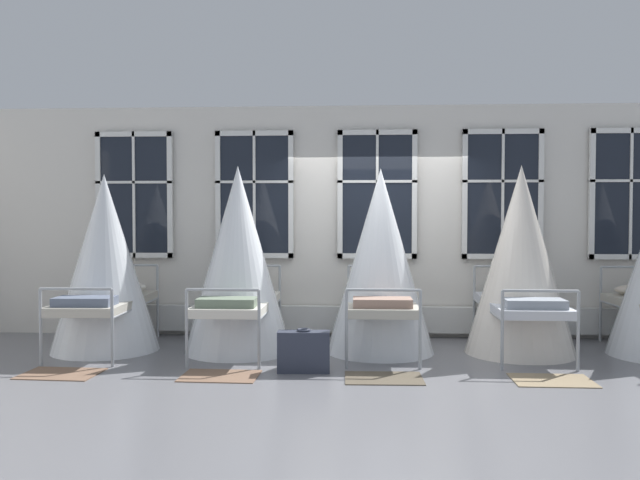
{
  "coord_description": "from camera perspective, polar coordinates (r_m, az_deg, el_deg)",
  "views": [
    {
      "loc": [
        -0.28,
        -7.95,
        1.66
      ],
      "look_at": [
        -0.73,
        0.08,
        1.38
      ],
      "focal_mm": 36.76,
      "sensor_mm": 36.0,
      "label": 1
    }
  ],
  "objects": [
    {
      "name": "ground",
      "position": [
        8.13,
        5.21,
        -9.84
      ],
      "size": [
        22.88,
        22.88,
        0.0
      ],
      "primitive_type": "plane",
      "color": "slate"
    },
    {
      "name": "back_wall_with_windows",
      "position": [
        9.19,
        4.97,
        1.62
      ],
      "size": [
        12.44,
        0.1,
        3.21
      ],
      "primitive_type": "cube",
      "color": "silver",
      "rests_on": "ground"
    },
    {
      "name": "window_bank",
      "position": [
        9.08,
        4.98,
        -1.09
      ],
      "size": [
        7.92,
        0.1,
        2.8
      ],
      "color": "black",
      "rests_on": "ground"
    },
    {
      "name": "cot_first",
      "position": [
        8.6,
        -18.21,
        -2.04
      ],
      "size": [
        1.32,
        1.9,
        2.2
      ],
      "rotation": [
        0.0,
        0.0,
        1.6
      ],
      "color": "#9EA3A8",
      "rests_on": "ground"
    },
    {
      "name": "cot_second",
      "position": [
        8.14,
        -7.14,
        -1.85
      ],
      "size": [
        1.32,
        1.88,
        2.3
      ],
      "rotation": [
        0.0,
        0.0,
        1.56
      ],
      "color": "#9EA3A8",
      "rests_on": "ground"
    },
    {
      "name": "cot_third",
      "position": [
        8.09,
        5.28,
        -1.98
      ],
      "size": [
        1.32,
        1.87,
        2.27
      ],
      "rotation": [
        0.0,
        0.0,
        1.57
      ],
      "color": "#9EA3A8",
      "rests_on": "ground"
    },
    {
      "name": "cot_fourth",
      "position": [
        8.34,
        17.06,
        -1.83
      ],
      "size": [
        1.32,
        1.88,
        2.3
      ],
      "rotation": [
        0.0,
        0.0,
        1.56
      ],
      "color": "#9EA3A8",
      "rests_on": "ground"
    },
    {
      "name": "rug_first",
      "position": [
        7.59,
        -21.65,
        -10.77
      ],
      "size": [
        0.82,
        0.6,
        0.01
      ],
      "primitive_type": "cube",
      "rotation": [
        0.0,
        0.0,
        -0.04
      ],
      "color": "brown",
      "rests_on": "ground"
    },
    {
      "name": "rug_second",
      "position": [
        7.06,
        -8.7,
        -11.61
      ],
      "size": [
        0.81,
        0.58,
        0.01
      ],
      "primitive_type": "cube",
      "rotation": [
        0.0,
        0.0,
        -0.03
      ],
      "color": "brown",
      "rests_on": "ground"
    },
    {
      "name": "rug_third",
      "position": [
        6.92,
        5.57,
        -11.88
      ],
      "size": [
        0.81,
        0.58,
        0.01
      ],
      "primitive_type": "cube",
      "rotation": [
        0.0,
        0.0,
        0.02
      ],
      "color": "brown",
      "rests_on": "ground"
    },
    {
      "name": "rug_fourth",
      "position": [
        7.2,
        19.56,
        -11.45
      ],
      "size": [
        0.8,
        0.57,
        0.01
      ],
      "primitive_type": "cube",
      "rotation": [
        0.0,
        0.0,
        -0.01
      ],
      "color": "#8E7A5B",
      "rests_on": "ground"
    },
    {
      "name": "suitcase_dark",
      "position": [
        7.13,
        -1.44,
        -9.67
      ],
      "size": [
        0.57,
        0.23,
        0.47
      ],
      "rotation": [
        0.0,
        0.0,
        0.04
      ],
      "color": "#2D3342",
      "rests_on": "ground"
    }
  ]
}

